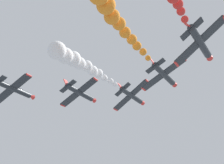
# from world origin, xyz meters

# --- Properties ---
(airplane_lead) EXTENTS (8.15, 10.35, 5.61)m
(airplane_lead) POSITION_xyz_m (-0.46, 9.49, 106.06)
(airplane_lead) COLOR #23282D
(smoke_trail_lead) EXTENTS (3.61, 21.78, 4.24)m
(smoke_trail_lead) POSITION_xyz_m (0.67, -12.58, 104.43)
(smoke_trail_lead) COLOR white
(airplane_left_inner) EXTENTS (8.60, 10.35, 4.82)m
(airplane_left_inner) POSITION_xyz_m (-9.20, 2.62, 106.09)
(airplane_left_inner) COLOR #23282D
(airplane_right_inner) EXTENTS (8.66, 10.35, 4.70)m
(airplane_right_inner) POSITION_xyz_m (9.63, 2.46, 105.99)
(airplane_right_inner) COLOR #23282D
(smoke_trail_right_inner) EXTENTS (4.07, 22.22, 2.68)m
(smoke_trail_right_inner) POSITION_xyz_m (11.02, -20.17, 105.79)
(smoke_trail_right_inner) COLOR orange
(airplane_left_outer) EXTENTS (8.71, 10.35, 4.60)m
(airplane_left_outer) POSITION_xyz_m (-19.41, -6.02, 105.95)
(airplane_left_outer) COLOR #23282D
(airplane_right_outer) EXTENTS (7.98, 10.35, 5.87)m
(airplane_right_outer) POSITION_xyz_m (18.67, -6.74, 105.46)
(airplane_right_outer) COLOR #23282D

